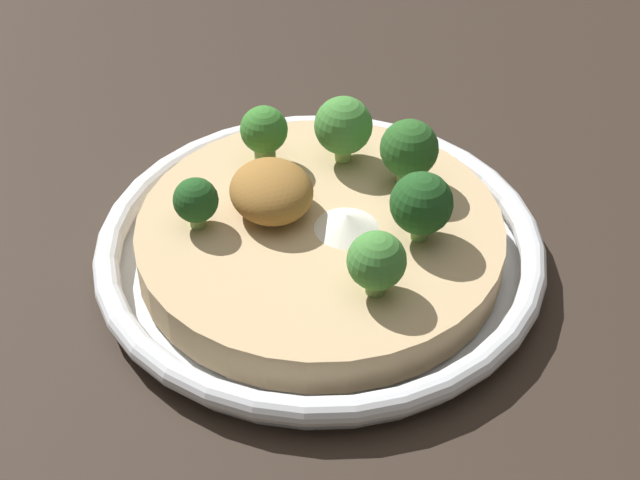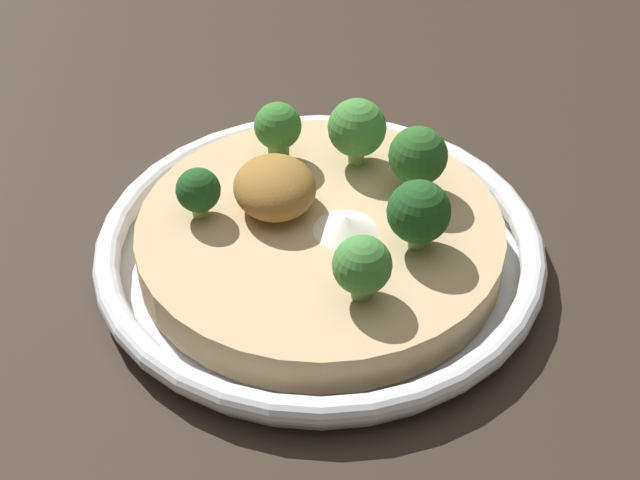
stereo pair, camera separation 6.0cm
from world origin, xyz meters
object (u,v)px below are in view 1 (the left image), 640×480
Objects in this scene: broccoli_back_right at (264,132)px; broccoli_back at (196,201)px; broccoli_front_left at (377,262)px; broccoli_front at (421,204)px; broccoli_front_right at (409,150)px; broccoli_right at (343,126)px; risotto_bowl at (320,246)px.

broccoli_back_right is 0.07m from broccoli_back.
broccoli_back is 0.12m from broccoli_front_left.
broccoli_front reaches higher than broccoli_back_right.
broccoli_right is at bearing 38.09° from broccoli_front_right.
broccoli_back_right is at bearing 56.72° from broccoli_front_right.
risotto_bowl is 6.81× the size of broccoli_back_right.
broccoli_front_right is at bearing -141.91° from broccoli_right.
broccoli_back is at bearing 41.87° from broccoli_front_left.
broccoli_front_right is at bearing -15.36° from broccoli_front.
broccoli_front_left reaches higher than risotto_bowl.
broccoli_back is at bearing 71.51° from risotto_bowl.
broccoli_back_right is 1.24× the size of broccoli_back.
broccoli_right and broccoli_front_right have the same top height.
broccoli_back is at bearing 88.70° from broccoli_front_right.
broccoli_front_left is (-0.09, 0.06, -0.00)m from broccoli_front_right.
risotto_bowl is 6.11× the size of broccoli_front_right.
broccoli_front is 0.13m from broccoli_back.
broccoli_right is 0.13m from broccoli_front_left.
broccoli_right and broccoli_front have the same top height.
risotto_bowl is 0.08m from broccoli_front_right.
broccoli_right is (-0.01, -0.05, 0.00)m from broccoli_back_right.
broccoli_back_right is at bearing 9.48° from broccoli_front_left.
broccoli_front_left is (-0.09, -0.08, 0.00)m from broccoli_back.
broccoli_front_left is (-0.12, 0.03, -0.00)m from broccoli_right.
broccoli_back_right is 1.02× the size of broccoli_front_left.
broccoli_front_right is 1.14× the size of broccoli_front_left.
broccoli_front_left is at bearing -171.39° from risotto_bowl.
broccoli_front_left is at bearing -170.52° from broccoli_back_right.
broccoli_front reaches higher than risotto_bowl.
broccoli_front_right is 0.05m from broccoli_front.
broccoli_back is (0.00, 0.14, -0.01)m from broccoli_front_right.
broccoli_front_right is 1.39× the size of broccoli_back.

